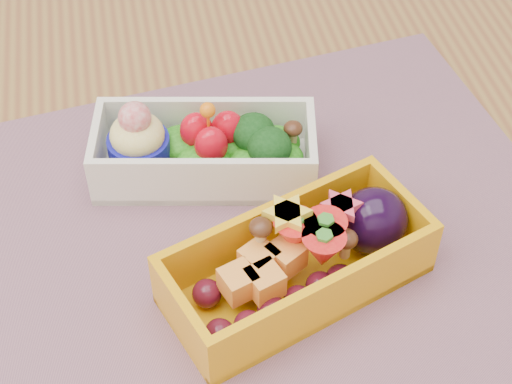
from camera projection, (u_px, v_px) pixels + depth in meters
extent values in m
cube|color=brown|center=(205.00, 282.00, 0.62)|extent=(1.20, 0.80, 0.04)
cube|color=#8E626B|center=(248.00, 233.00, 0.62)|extent=(0.53, 0.44, 0.00)
cube|color=white|center=(205.00, 151.00, 0.65)|extent=(0.19, 0.11, 0.05)
ellipsoid|color=green|center=(205.00, 157.00, 0.65)|extent=(0.17, 0.09, 0.02)
cylinder|color=#1516A4|center=(140.00, 153.00, 0.65)|extent=(0.05, 0.05, 0.03)
sphere|color=red|center=(135.00, 118.00, 0.62)|extent=(0.03, 0.03, 0.03)
ellipsoid|color=red|center=(196.00, 131.00, 0.65)|extent=(0.03, 0.02, 0.03)
ellipsoid|color=red|center=(211.00, 145.00, 0.63)|extent=(0.03, 0.02, 0.03)
ellipsoid|color=red|center=(228.00, 129.00, 0.65)|extent=(0.03, 0.02, 0.03)
sphere|color=orange|center=(208.00, 110.00, 0.62)|extent=(0.01, 0.01, 0.01)
ellipsoid|color=black|center=(254.00, 132.00, 0.64)|extent=(0.04, 0.04, 0.03)
ellipsoid|color=black|center=(270.00, 147.00, 0.63)|extent=(0.04, 0.04, 0.03)
ellipsoid|color=#3F2111|center=(293.00, 129.00, 0.64)|extent=(0.02, 0.02, 0.01)
cube|color=#E89F0B|center=(297.00, 264.00, 0.57)|extent=(0.20, 0.14, 0.05)
ellipsoid|color=#4B0E1D|center=(254.00, 299.00, 0.56)|extent=(0.11, 0.08, 0.02)
cube|color=orange|center=(261.00, 270.00, 0.56)|extent=(0.06, 0.05, 0.02)
cone|color=red|center=(294.00, 235.00, 0.56)|extent=(0.04, 0.04, 0.03)
cone|color=red|center=(324.00, 236.00, 0.56)|extent=(0.04, 0.04, 0.03)
cone|color=red|center=(323.00, 251.00, 0.56)|extent=(0.04, 0.04, 0.03)
cylinder|color=yellow|center=(287.00, 214.00, 0.56)|extent=(0.04, 0.04, 0.01)
cylinder|color=#E53F5B|center=(341.00, 206.00, 0.57)|extent=(0.03, 0.03, 0.01)
ellipsoid|color=#3F2111|center=(261.00, 244.00, 0.57)|extent=(0.02, 0.02, 0.01)
ellipsoid|color=#3F2111|center=(345.00, 247.00, 0.56)|extent=(0.02, 0.02, 0.01)
ellipsoid|color=black|center=(373.00, 221.00, 0.59)|extent=(0.05, 0.05, 0.05)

